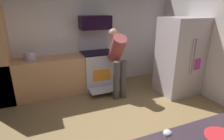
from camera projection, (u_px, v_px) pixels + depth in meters
ground_plane at (117, 136)px, 3.00m from camera, size 5.20×4.80×0.02m
wall_back at (80, 36)px, 4.61m from camera, size 5.20×0.12×2.60m
lower_cabinet_run at (48, 77)px, 4.25m from camera, size 2.40×0.60×0.90m
oven_range at (98, 69)px, 4.66m from camera, size 0.76×0.99×1.49m
microwave at (95, 22)px, 4.36m from camera, size 0.74×0.38×0.32m
refrigerator at (180, 57)px, 4.27m from camera, size 0.89×0.79×1.79m
person_cook at (118, 59)px, 4.04m from camera, size 0.31×0.61×1.55m
wine_glass_mid at (168, 134)px, 1.50m from camera, size 0.08×0.08×0.16m
stock_pot at (30, 56)px, 3.96m from camera, size 0.25×0.25×0.19m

